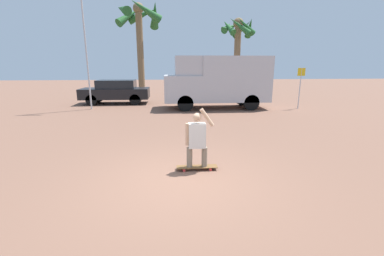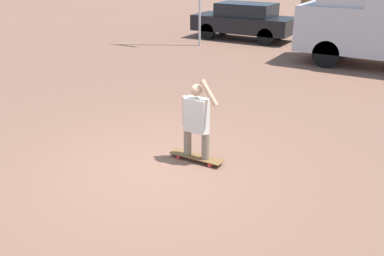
% 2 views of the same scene
% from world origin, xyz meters
% --- Properties ---
extents(ground_plane, '(80.00, 80.00, 0.00)m').
position_xyz_m(ground_plane, '(0.00, 0.00, 0.00)').
color(ground_plane, brown).
extents(skateboard, '(1.01, 0.24, 0.09)m').
position_xyz_m(skateboard, '(0.44, 0.60, 0.07)').
color(skateboard, brown).
rests_on(skateboard, ground_plane).
extents(person_skateboarder, '(0.69, 0.22, 1.46)m').
position_xyz_m(person_skateboarder, '(0.44, 0.60, 0.83)').
color(person_skateboarder, gray).
rests_on(person_skateboarder, skateboard).
extents(parked_car_black, '(4.39, 1.77, 1.57)m').
position_xyz_m(parked_car_black, '(-3.80, 12.13, 0.83)').
color(parked_car_black, black).
rests_on(parked_car_black, ground_plane).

